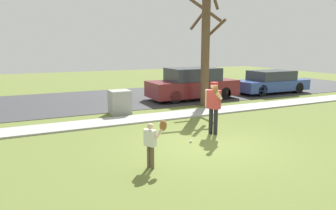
# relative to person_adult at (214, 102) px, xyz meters

# --- Properties ---
(ground_plane) EXTENTS (48.00, 48.00, 0.00)m
(ground_plane) POSITION_rel_person_adult_xyz_m (-0.71, 2.79, -1.04)
(ground_plane) COLOR olive
(sidewalk_strip) EXTENTS (36.00, 1.20, 0.06)m
(sidewalk_strip) POSITION_rel_person_adult_xyz_m (-0.71, 2.89, -1.01)
(sidewalk_strip) COLOR #A3A39E
(sidewalk_strip) RESTS_ON ground
(road_surface) EXTENTS (36.00, 6.80, 0.02)m
(road_surface) POSITION_rel_person_adult_xyz_m (-0.71, 7.89, -1.03)
(road_surface) COLOR #38383A
(road_surface) RESTS_ON ground
(person_adult) EXTENTS (0.58, 0.82, 1.66)m
(person_adult) POSITION_rel_person_adult_xyz_m (0.00, 0.00, 0.00)
(person_adult) COLOR black
(person_adult) RESTS_ON ground
(person_child) EXTENTS (0.58, 0.33, 1.10)m
(person_child) POSITION_rel_person_adult_xyz_m (-2.73, -1.66, -0.33)
(person_child) COLOR brown
(person_child) RESTS_ON ground
(baseball) EXTENTS (0.07, 0.07, 0.07)m
(baseball) POSITION_rel_person_adult_xyz_m (-1.04, -0.41, -1.00)
(baseball) COLOR white
(baseball) RESTS_ON ground
(utility_cabinet) EXTENTS (0.81, 0.79, 0.98)m
(utility_cabinet) POSITION_rel_person_adult_xyz_m (-1.78, 4.18, -0.55)
(utility_cabinet) COLOR gray
(utility_cabinet) RESTS_ON ground
(street_tree_near) EXTENTS (1.85, 1.88, 5.33)m
(street_tree_near) POSITION_rel_person_adult_xyz_m (2.35, 4.24, 1.79)
(street_tree_near) COLOR brown
(street_tree_near) RESTS_ON ground
(parked_suv_maroon) EXTENTS (4.70, 1.90, 1.63)m
(parked_suv_maroon) POSITION_rel_person_adult_xyz_m (2.70, 5.98, -0.25)
(parked_suv_maroon) COLOR maroon
(parked_suv_maroon) RESTS_ON road_surface
(parked_wagon_blue) EXTENTS (4.50, 1.80, 1.33)m
(parked_wagon_blue) POSITION_rel_person_adult_xyz_m (7.97, 5.83, -0.38)
(parked_wagon_blue) COLOR #2D478C
(parked_wagon_blue) RESTS_ON road_surface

